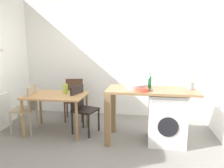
{
  "coord_description": "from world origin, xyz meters",
  "views": [
    {
      "loc": [
        0.78,
        -3.14,
        1.64
      ],
      "look_at": [
        0.21,
        0.45,
        0.97
      ],
      "focal_mm": 33.7,
      "sensor_mm": 36.0,
      "label": 1
    }
  ],
  "objects_px": {
    "dining_table": "(56,99)",
    "bottle_tall_green": "(150,81)",
    "chair_person_seat": "(27,106)",
    "mixing_bowl": "(142,89)",
    "chair_opposite": "(82,106)",
    "vase": "(65,89)",
    "washing_machine": "(166,118)",
    "utensil_crock": "(191,86)",
    "chair_spare_by_wall": "(74,97)"
  },
  "relations": [
    {
      "from": "dining_table",
      "to": "bottle_tall_green",
      "type": "bearing_deg",
      "value": -0.62
    },
    {
      "from": "chair_person_seat",
      "to": "dining_table",
      "type": "bearing_deg",
      "value": -90.19
    },
    {
      "from": "dining_table",
      "to": "mixing_bowl",
      "type": "xyz_separation_m",
      "value": [
        1.59,
        -0.31,
        0.31
      ]
    },
    {
      "from": "chair_person_seat",
      "to": "chair_opposite",
      "type": "relative_size",
      "value": 1.0
    },
    {
      "from": "dining_table",
      "to": "vase",
      "type": "relative_size",
      "value": 5.9
    },
    {
      "from": "chair_person_seat",
      "to": "vase",
      "type": "xyz_separation_m",
      "value": [
        0.7,
        0.19,
        0.33
      ]
    },
    {
      "from": "washing_machine",
      "to": "dining_table",
      "type": "bearing_deg",
      "value": 176.8
    },
    {
      "from": "chair_person_seat",
      "to": "washing_machine",
      "type": "distance_m",
      "value": 2.56
    },
    {
      "from": "washing_machine",
      "to": "utensil_crock",
      "type": "height_order",
      "value": "utensil_crock"
    },
    {
      "from": "chair_spare_by_wall",
      "to": "utensil_crock",
      "type": "bearing_deg",
      "value": 146.69
    },
    {
      "from": "dining_table",
      "to": "chair_spare_by_wall",
      "type": "height_order",
      "value": "chair_spare_by_wall"
    },
    {
      "from": "mixing_bowl",
      "to": "utensil_crock",
      "type": "bearing_deg",
      "value": 17.5
    },
    {
      "from": "dining_table",
      "to": "utensil_crock",
      "type": "distance_m",
      "value": 2.41
    },
    {
      "from": "mixing_bowl",
      "to": "washing_machine",
      "type": "bearing_deg",
      "value": 24.93
    },
    {
      "from": "bottle_tall_green",
      "to": "vase",
      "type": "distance_m",
      "value": 1.59
    },
    {
      "from": "mixing_bowl",
      "to": "utensil_crock",
      "type": "relative_size",
      "value": 0.72
    },
    {
      "from": "mixing_bowl",
      "to": "utensil_crock",
      "type": "xyz_separation_m",
      "value": [
        0.79,
        0.25,
        0.04
      ]
    },
    {
      "from": "bottle_tall_green",
      "to": "utensil_crock",
      "type": "bearing_deg",
      "value": -3.59
    },
    {
      "from": "bottle_tall_green",
      "to": "utensil_crock",
      "type": "height_order",
      "value": "utensil_crock"
    },
    {
      "from": "chair_person_seat",
      "to": "chair_spare_by_wall",
      "type": "height_order",
      "value": "same"
    },
    {
      "from": "chair_spare_by_wall",
      "to": "mixing_bowl",
      "type": "height_order",
      "value": "mixing_bowl"
    },
    {
      "from": "chair_opposite",
      "to": "bottle_tall_green",
      "type": "xyz_separation_m",
      "value": [
        1.24,
        -0.09,
        0.53
      ]
    },
    {
      "from": "dining_table",
      "to": "chair_person_seat",
      "type": "xyz_separation_m",
      "value": [
        -0.55,
        -0.09,
        -0.14
      ]
    },
    {
      "from": "chair_opposite",
      "to": "bottle_tall_green",
      "type": "relative_size",
      "value": 3.41
    },
    {
      "from": "bottle_tall_green",
      "to": "mixing_bowl",
      "type": "relative_size",
      "value": 1.23
    },
    {
      "from": "chair_opposite",
      "to": "washing_machine",
      "type": "distance_m",
      "value": 1.55
    },
    {
      "from": "chair_spare_by_wall",
      "to": "chair_person_seat",
      "type": "bearing_deg",
      "value": 40.41
    },
    {
      "from": "chair_spare_by_wall",
      "to": "utensil_crock",
      "type": "height_order",
      "value": "utensil_crock"
    },
    {
      "from": "vase",
      "to": "chair_spare_by_wall",
      "type": "bearing_deg",
      "value": 95.71
    },
    {
      "from": "mixing_bowl",
      "to": "dining_table",
      "type": "bearing_deg",
      "value": 168.96
    },
    {
      "from": "dining_table",
      "to": "bottle_tall_green",
      "type": "distance_m",
      "value": 1.76
    },
    {
      "from": "dining_table",
      "to": "chair_person_seat",
      "type": "height_order",
      "value": "chair_person_seat"
    },
    {
      "from": "chair_person_seat",
      "to": "chair_opposite",
      "type": "bearing_deg",
      "value": -90.48
    },
    {
      "from": "dining_table",
      "to": "washing_machine",
      "type": "height_order",
      "value": "washing_machine"
    },
    {
      "from": "washing_machine",
      "to": "mixing_bowl",
      "type": "height_order",
      "value": "mixing_bowl"
    },
    {
      "from": "chair_spare_by_wall",
      "to": "utensil_crock",
      "type": "relative_size",
      "value": 3.0
    },
    {
      "from": "chair_spare_by_wall",
      "to": "bottle_tall_green",
      "type": "height_order",
      "value": "bottle_tall_green"
    },
    {
      "from": "chair_person_seat",
      "to": "mixing_bowl",
      "type": "distance_m",
      "value": 2.19
    },
    {
      "from": "chair_person_seat",
      "to": "chair_opposite",
      "type": "distance_m",
      "value": 1.04
    },
    {
      "from": "utensil_crock",
      "to": "vase",
      "type": "distance_m",
      "value": 2.24
    },
    {
      "from": "utensil_crock",
      "to": "mixing_bowl",
      "type": "bearing_deg",
      "value": -162.5
    },
    {
      "from": "chair_spare_by_wall",
      "to": "mixing_bowl",
      "type": "xyz_separation_m",
      "value": [
        1.51,
        -1.08,
        0.45
      ]
    },
    {
      "from": "bottle_tall_green",
      "to": "dining_table",
      "type": "bearing_deg",
      "value": 179.38
    },
    {
      "from": "dining_table",
      "to": "chair_spare_by_wall",
      "type": "distance_m",
      "value": 0.79
    },
    {
      "from": "chair_person_seat",
      "to": "utensil_crock",
      "type": "relative_size",
      "value": 3.0
    },
    {
      "from": "washing_machine",
      "to": "chair_person_seat",
      "type": "bearing_deg",
      "value": 179.45
    },
    {
      "from": "vase",
      "to": "chair_opposite",
      "type": "bearing_deg",
      "value": -4.9
    },
    {
      "from": "chair_opposite",
      "to": "bottle_tall_green",
      "type": "height_order",
      "value": "bottle_tall_green"
    },
    {
      "from": "chair_opposite",
      "to": "chair_person_seat",
      "type": "bearing_deg",
      "value": -64.13
    },
    {
      "from": "dining_table",
      "to": "bottle_tall_green",
      "type": "height_order",
      "value": "bottle_tall_green"
    }
  ]
}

